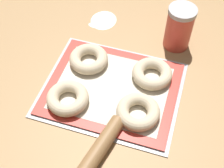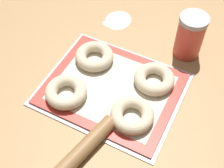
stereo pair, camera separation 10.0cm
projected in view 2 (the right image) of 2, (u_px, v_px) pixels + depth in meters
ground_plane at (114, 94)px, 1.00m from camera, size 2.80×2.80×0.00m
baking_tray at (112, 89)px, 1.01m from camera, size 0.44×0.36×0.01m
baking_mat at (112, 88)px, 1.00m from camera, size 0.41×0.33×0.00m
bagel_front_left at (66, 92)px, 0.97m from camera, size 0.13×0.13×0.04m
bagel_front_right at (132, 115)px, 0.92m from camera, size 0.13×0.13×0.04m
bagel_back_left at (94, 56)px, 1.06m from camera, size 0.13×0.13×0.04m
bagel_back_right at (154, 79)px, 1.00m from camera, size 0.13×0.13×0.04m
flour_canister at (190, 36)px, 1.05m from camera, size 0.10×0.10×0.16m
rolling_pin at (71, 162)px, 0.83m from camera, size 0.12×0.43×0.04m
flour_patch_near at (110, 24)px, 1.20m from camera, size 0.06×0.03×0.00m
flour_patch_far at (118, 20)px, 1.21m from camera, size 0.10×0.11×0.00m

